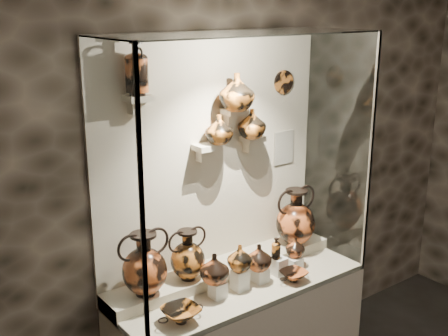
# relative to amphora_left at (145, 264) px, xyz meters

# --- Properties ---
(wall_back) EXTENTS (5.00, 0.02, 3.20)m
(wall_back) POSITION_rel_amphora_left_xyz_m (0.61, 0.19, 0.50)
(wall_back) COLOR black
(wall_back) RESTS_ON ground
(front_tier) EXTENTS (1.68, 0.58, 0.03)m
(front_tier) POSITION_rel_amphora_left_xyz_m (0.61, -0.13, -0.28)
(front_tier) COLOR #BAAC90
(front_tier) RESTS_ON plinth
(rear_tier) EXTENTS (1.70, 0.25, 0.10)m
(rear_tier) POSITION_rel_amphora_left_xyz_m (0.61, 0.04, -0.25)
(rear_tier) COLOR #BAAC90
(rear_tier) RESTS_ON plinth
(back_panel) EXTENTS (1.70, 0.03, 1.60)m
(back_panel) POSITION_rel_amphora_left_xyz_m (0.61, 0.18, 0.50)
(back_panel) COLOR beige
(back_panel) RESTS_ON plinth
(glass_front) EXTENTS (1.70, 0.01, 1.60)m
(glass_front) POSITION_rel_amphora_left_xyz_m (0.61, -0.43, 0.50)
(glass_front) COLOR white
(glass_front) RESTS_ON plinth
(glass_left) EXTENTS (0.01, 0.60, 1.60)m
(glass_left) POSITION_rel_amphora_left_xyz_m (-0.23, -0.13, 0.50)
(glass_left) COLOR white
(glass_left) RESTS_ON plinth
(glass_right) EXTENTS (0.01, 0.60, 1.60)m
(glass_right) POSITION_rel_amphora_left_xyz_m (1.46, -0.13, 0.50)
(glass_right) COLOR white
(glass_right) RESTS_ON plinth
(glass_top) EXTENTS (1.70, 0.60, 0.01)m
(glass_top) POSITION_rel_amphora_left_xyz_m (0.61, -0.13, 1.30)
(glass_top) COLOR white
(glass_top) RESTS_ON back_panel
(frame_post_left) EXTENTS (0.02, 0.02, 1.60)m
(frame_post_left) POSITION_rel_amphora_left_xyz_m (-0.23, -0.42, 0.50)
(frame_post_left) COLOR gray
(frame_post_left) RESTS_ON plinth
(frame_post_right) EXTENTS (0.02, 0.02, 1.60)m
(frame_post_right) POSITION_rel_amphora_left_xyz_m (1.45, -0.42, 0.50)
(frame_post_right) COLOR gray
(frame_post_right) RESTS_ON plinth
(pedestal_a) EXTENTS (0.09, 0.09, 0.10)m
(pedestal_a) POSITION_rel_amphora_left_xyz_m (0.39, -0.18, -0.22)
(pedestal_a) COLOR silver
(pedestal_a) RESTS_ON front_tier
(pedestal_b) EXTENTS (0.09, 0.09, 0.13)m
(pedestal_b) POSITION_rel_amphora_left_xyz_m (0.56, -0.18, -0.20)
(pedestal_b) COLOR silver
(pedestal_b) RESTS_ON front_tier
(pedestal_c) EXTENTS (0.09, 0.09, 0.09)m
(pedestal_c) POSITION_rel_amphora_left_xyz_m (0.73, -0.18, -0.22)
(pedestal_c) COLOR silver
(pedestal_c) RESTS_ON front_tier
(pedestal_d) EXTENTS (0.09, 0.09, 0.12)m
(pedestal_d) POSITION_rel_amphora_left_xyz_m (0.89, -0.18, -0.21)
(pedestal_d) COLOR silver
(pedestal_d) RESTS_ON front_tier
(pedestal_e) EXTENTS (0.09, 0.09, 0.08)m
(pedestal_e) POSITION_rel_amphora_left_xyz_m (1.03, -0.18, -0.23)
(pedestal_e) COLOR silver
(pedestal_e) RESTS_ON front_tier
(bracket_ul) EXTENTS (0.14, 0.12, 0.04)m
(bracket_ul) POSITION_rel_amphora_left_xyz_m (0.06, 0.11, 0.95)
(bracket_ul) COLOR beige
(bracket_ul) RESTS_ON back_panel
(bracket_ca) EXTENTS (0.14, 0.12, 0.04)m
(bracket_ca) POSITION_rel_amphora_left_xyz_m (0.51, 0.11, 0.60)
(bracket_ca) COLOR beige
(bracket_ca) RESTS_ON back_panel
(bracket_cb) EXTENTS (0.10, 0.12, 0.04)m
(bracket_cb) POSITION_rel_amphora_left_xyz_m (0.71, 0.11, 0.80)
(bracket_cb) COLOR beige
(bracket_cb) RESTS_ON back_panel
(bracket_cc) EXTENTS (0.14, 0.12, 0.04)m
(bracket_cc) POSITION_rel_amphora_left_xyz_m (0.89, 0.11, 0.60)
(bracket_cc) COLOR beige
(bracket_cc) RESTS_ON back_panel
(amphora_left) EXTENTS (0.32, 0.32, 0.39)m
(amphora_left) POSITION_rel_amphora_left_xyz_m (0.00, 0.00, 0.00)
(amphora_left) COLOR #C85826
(amphora_left) RESTS_ON rear_tier
(amphora_mid) EXTENTS (0.33, 0.33, 0.33)m
(amphora_mid) POSITION_rel_amphora_left_xyz_m (0.31, 0.01, -0.03)
(amphora_mid) COLOR #C66C23
(amphora_mid) RESTS_ON rear_tier
(amphora_right) EXTENTS (0.41, 0.41, 0.42)m
(amphora_right) POSITION_rel_amphora_left_xyz_m (1.20, -0.01, 0.01)
(amphora_right) COLOR #C85826
(amphora_right) RESTS_ON rear_tier
(jug_a) EXTENTS (0.24, 0.24, 0.19)m
(jug_a) POSITION_rel_amphora_left_xyz_m (0.38, -0.17, -0.07)
(jug_a) COLOR #C85826
(jug_a) RESTS_ON pedestal_a
(jug_b) EXTENTS (0.19, 0.19, 0.17)m
(jug_b) POSITION_rel_amphora_left_xyz_m (0.57, -0.18, -0.05)
(jug_b) COLOR #C66C23
(jug_b) RESTS_ON pedestal_b
(jug_c) EXTENTS (0.22, 0.22, 0.17)m
(jug_c) POSITION_rel_amphora_left_xyz_m (0.71, -0.19, -0.09)
(jug_c) COLOR #C85826
(jug_c) RESTS_ON pedestal_c
(jug_e) EXTENTS (0.16, 0.16, 0.14)m
(jug_e) POSITION_rel_amphora_left_xyz_m (1.05, -0.17, -0.12)
(jug_e) COLOR #C85826
(jug_e) RESTS_ON pedestal_e
(lekythos_small) EXTENTS (0.08, 0.08, 0.17)m
(lekythos_small) POSITION_rel_amphora_left_xyz_m (0.87, -0.18, -0.06)
(lekythos_small) COLOR #C66C23
(lekythos_small) RESTS_ON pedestal_d
(kylix_left) EXTENTS (0.33, 0.31, 0.11)m
(kylix_left) POSITION_rel_amphora_left_xyz_m (0.06, -0.29, -0.21)
(kylix_left) COLOR #C66C23
(kylix_left) RESTS_ON front_tier
(kylix_right) EXTENTS (0.27, 0.25, 0.09)m
(kylix_right) POSITION_rel_amphora_left_xyz_m (0.91, -0.31, -0.22)
(kylix_right) COLOR #C85826
(kylix_right) RESTS_ON front_tier
(lekythos_tall) EXTENTS (0.17, 0.17, 0.33)m
(lekythos_tall) POSITION_rel_amphora_left_xyz_m (0.05, 0.09, 1.14)
(lekythos_tall) COLOR #C85826
(lekythos_tall) RESTS_ON bracket_ul
(ovoid_vase_a) EXTENTS (0.21, 0.21, 0.18)m
(ovoid_vase_a) POSITION_rel_amphora_left_xyz_m (0.59, 0.07, 0.71)
(ovoid_vase_a) COLOR #C66C23
(ovoid_vase_a) RESTS_ON bracket_ca
(ovoid_vase_b) EXTENTS (0.25, 0.25, 0.23)m
(ovoid_vase_b) POSITION_rel_amphora_left_xyz_m (0.71, 0.05, 0.94)
(ovoid_vase_b) COLOR #C66C23
(ovoid_vase_b) RESTS_ON bracket_cb
(ovoid_vase_c) EXTENTS (0.21, 0.21, 0.19)m
(ovoid_vase_c) POSITION_rel_amphora_left_xyz_m (0.85, 0.06, 0.72)
(ovoid_vase_c) COLOR #C66C23
(ovoid_vase_c) RESTS_ON bracket_cc
(wall_plate) EXTENTS (0.16, 0.02, 0.16)m
(wall_plate) POSITION_rel_amphora_left_xyz_m (1.20, 0.15, 0.95)
(wall_plate) COLOR #BC6525
(wall_plate) RESTS_ON back_panel
(info_placard) EXTENTS (0.18, 0.01, 0.24)m
(info_placard) POSITION_rel_amphora_left_xyz_m (1.23, 0.16, 0.48)
(info_placard) COLOR beige
(info_placard) RESTS_ON back_panel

